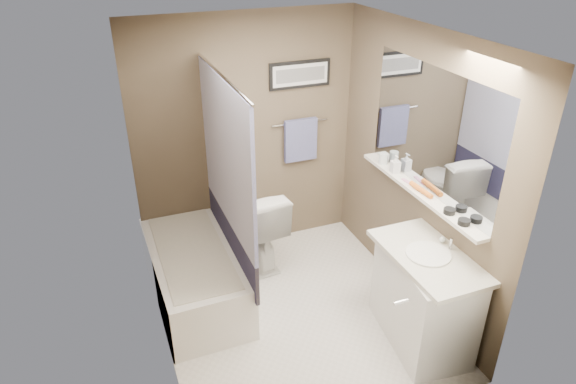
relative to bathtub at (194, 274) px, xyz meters
name	(u,v)px	position (x,y,z in m)	size (l,w,h in m)	color
ground	(294,314)	(0.75, -0.56, -0.25)	(2.50, 2.50, 0.00)	silver
ceiling	(296,39)	(0.75, -0.56, 2.13)	(2.20, 2.50, 0.04)	silver
wall_back	(247,139)	(0.75, 0.67, 0.95)	(2.20, 0.04, 2.40)	brown
wall_front	(376,288)	(0.75, -1.79, 0.95)	(2.20, 0.04, 2.40)	brown
wall_left	(154,221)	(-0.33, -0.56, 0.95)	(0.04, 2.50, 2.40)	brown
wall_right	(413,172)	(1.83, -0.56, 0.95)	(0.04, 2.50, 2.40)	brown
tile_surround	(146,213)	(-0.34, -0.06, 0.75)	(0.02, 1.55, 2.00)	#B9A68C
curtain_rod	(222,75)	(0.35, -0.06, 1.80)	(0.02, 0.02, 1.55)	silver
curtain_upper	(226,155)	(0.35, -0.06, 1.15)	(0.03, 1.45, 1.28)	white
curtain_lower	(232,239)	(0.35, -0.06, 0.33)	(0.03, 1.45, 0.36)	#272647
mirror	(432,132)	(1.84, -0.71, 1.37)	(0.02, 1.60, 1.00)	silver
shelf	(418,192)	(1.79, -0.71, 0.85)	(0.12, 1.60, 0.03)	silver
towel_bar	(300,123)	(1.30, 0.66, 1.05)	(0.02, 0.02, 0.60)	silver
towel	(301,140)	(1.30, 0.64, 0.87)	(0.34, 0.05, 0.44)	#868CC3
art_frame	(300,74)	(1.30, 0.67, 1.53)	(0.62, 0.03, 0.26)	black
art_mat	(300,75)	(1.30, 0.66, 1.53)	(0.56, 0.00, 0.20)	white
art_image	(301,75)	(1.30, 0.66, 1.53)	(0.50, 0.00, 0.13)	#595959
door	(450,294)	(1.30, -1.80, 0.75)	(0.80, 0.02, 2.00)	silver
door_handle	(401,302)	(0.97, -1.75, 0.75)	(0.02, 0.02, 0.10)	silver
bathtub	(194,274)	(0.00, 0.00, 0.00)	(0.70, 1.50, 0.50)	white
tub_rim	(192,251)	(0.00, 0.00, 0.25)	(0.56, 1.36, 0.02)	silver
toilet	(253,225)	(0.68, 0.36, 0.17)	(0.47, 0.82, 0.84)	white
vanity	(423,300)	(1.60, -1.20, 0.15)	(0.50, 0.90, 0.80)	silver
countertop	(429,257)	(1.59, -1.20, 0.57)	(0.54, 0.96, 0.04)	beige
sink_basin	(428,254)	(1.58, -1.20, 0.60)	(0.34, 0.34, 0.01)	white
faucet_spout	(451,244)	(1.78, -1.20, 0.64)	(0.02, 0.02, 0.10)	silver
faucet_knob	(442,239)	(1.78, -1.10, 0.62)	(0.05, 0.05, 0.05)	silver
candle_bowl_near	(464,222)	(1.79, -1.29, 0.89)	(0.09, 0.09, 0.04)	black
candle_bowl_far	(449,211)	(1.79, -1.12, 0.89)	(0.09, 0.09, 0.04)	black
hair_brush_front	(423,191)	(1.79, -0.77, 0.89)	(0.04, 0.04, 0.22)	orange
hair_brush_back	(419,188)	(1.79, -0.72, 0.89)	(0.04, 0.04, 0.22)	orange
pink_comb	(409,182)	(1.79, -0.57, 0.87)	(0.03, 0.16, 0.01)	#CD7D9F
glass_jar	(383,159)	(1.79, -0.15, 0.92)	(0.08, 0.08, 0.10)	silver
soap_bottle	(396,164)	(1.79, -0.35, 0.95)	(0.07, 0.07, 0.16)	#999999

